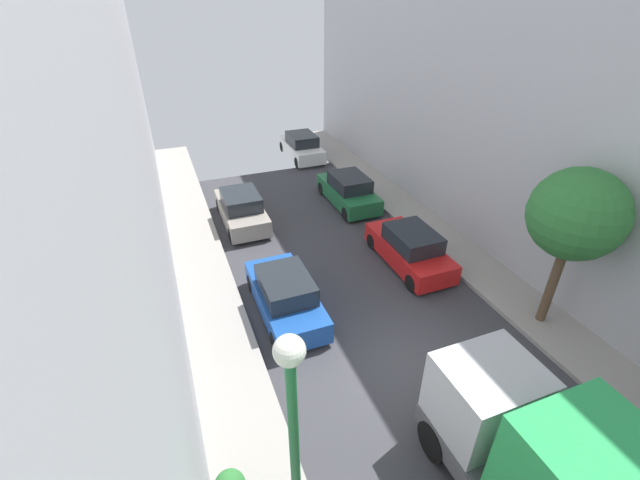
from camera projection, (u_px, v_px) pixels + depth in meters
ground at (411, 366)px, 12.44m from camera, size 32.00×32.00×0.00m
sidewalk_left at (242, 418)px, 10.85m from camera, size 2.00×44.00×0.15m
sidewalk_right at (543, 322)px, 13.95m from camera, size 2.00×44.00×0.15m
parked_car_left_2 at (285, 296)px, 14.08m from camera, size 1.78×4.20×1.57m
parked_car_left_3 at (242, 209)px, 19.46m from camera, size 1.78×4.20×1.57m
parked_car_right_2 at (410, 248)px, 16.58m from camera, size 1.78×4.20×1.57m
parked_car_right_3 at (348, 191)px, 21.16m from camera, size 1.78×4.20×1.57m
parked_car_right_4 at (302, 147)px, 26.84m from camera, size 1.78×4.20×1.57m
street_tree_1 at (577, 215)px, 11.96m from camera, size 2.67×2.67×5.21m
lamp_post at (294, 434)px, 6.31m from camera, size 0.44×0.44×5.66m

